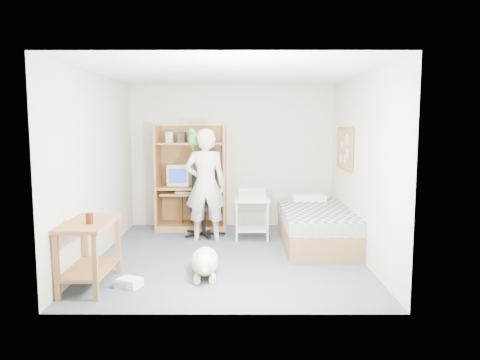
{
  "coord_description": "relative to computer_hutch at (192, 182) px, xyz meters",
  "views": [
    {
      "loc": [
        0.16,
        -6.34,
        1.85
      ],
      "look_at": [
        0.15,
        0.17,
        1.05
      ],
      "focal_mm": 35.0,
      "sensor_mm": 36.0,
      "label": 1
    }
  ],
  "objects": [
    {
      "name": "floor",
      "position": [
        0.7,
        -1.74,
        -0.82
      ],
      "size": [
        4.0,
        4.0,
        0.0
      ],
      "primitive_type": "plane",
      "color": "#424B59",
      "rests_on": "ground"
    },
    {
      "name": "wall_back",
      "position": [
        0.7,
        0.26,
        0.43
      ],
      "size": [
        3.6,
        0.02,
        2.5
      ],
      "primitive_type": "cube",
      "color": "beige",
      "rests_on": "floor"
    },
    {
      "name": "wall_right",
      "position": [
        2.5,
        -1.74,
        0.43
      ],
      "size": [
        0.02,
        4.0,
        2.5
      ],
      "primitive_type": "cube",
      "color": "beige",
      "rests_on": "floor"
    },
    {
      "name": "wall_left",
      "position": [
        -1.1,
        -1.74,
        0.43
      ],
      "size": [
        0.02,
        4.0,
        2.5
      ],
      "primitive_type": "cube",
      "color": "beige",
      "rests_on": "floor"
    },
    {
      "name": "ceiling",
      "position": [
        0.7,
        -1.74,
        1.68
      ],
      "size": [
        3.6,
        4.0,
        0.02
      ],
      "primitive_type": "cube",
      "color": "white",
      "rests_on": "wall_back"
    },
    {
      "name": "computer_hutch",
      "position": [
        0.0,
        0.0,
        0.0
      ],
      "size": [
        1.2,
        0.63,
        1.8
      ],
      "color": "olive",
      "rests_on": "floor"
    },
    {
      "name": "bed",
      "position": [
        2.0,
        -1.12,
        -0.53
      ],
      "size": [
        1.02,
        2.02,
        0.66
      ],
      "color": "brown",
      "rests_on": "floor"
    },
    {
      "name": "side_desk",
      "position": [
        -0.85,
        -2.94,
        -0.33
      ],
      "size": [
        0.5,
        1.0,
        0.75
      ],
      "color": "brown",
      "rests_on": "floor"
    },
    {
      "name": "corkboard",
      "position": [
        2.47,
        -0.84,
        0.63
      ],
      "size": [
        0.04,
        0.94,
        0.66
      ],
      "color": "#A26E48",
      "rests_on": "wall_right"
    },
    {
      "name": "office_chair",
      "position": [
        0.25,
        -0.5,
        -0.44
      ],
      "size": [
        0.6,
        0.6,
        1.06
      ],
      "rotation": [
        0.0,
        0.0,
        0.03
      ],
      "color": "black",
      "rests_on": "floor"
    },
    {
      "name": "person",
      "position": [
        0.3,
        -0.81,
        0.06
      ],
      "size": [
        0.65,
        0.44,
        1.76
      ],
      "primitive_type": "imported",
      "rotation": [
        0.0,
        0.0,
        3.17
      ],
      "color": "silver",
      "rests_on": "floor"
    },
    {
      "name": "parrot",
      "position": [
        0.1,
        -0.79,
        0.79
      ],
      "size": [
        0.13,
        0.23,
        0.36
      ],
      "rotation": [
        0.0,
        0.0,
        0.03
      ],
      "color": "#159524",
      "rests_on": "person"
    },
    {
      "name": "dog",
      "position": [
        0.42,
        -2.57,
        -0.65
      ],
      "size": [
        0.38,
        1.05,
        0.39
      ],
      "rotation": [
        0.0,
        0.0,
        0.06
      ],
      "color": "beige",
      "rests_on": "floor"
    },
    {
      "name": "printer_cart",
      "position": [
        1.04,
        -0.77,
        -0.38
      ],
      "size": [
        0.55,
        0.45,
        0.66
      ],
      "rotation": [
        0.0,
        0.0,
        0.01
      ],
      "color": "silver",
      "rests_on": "floor"
    },
    {
      "name": "printer",
      "position": [
        1.04,
        -0.77,
        -0.07
      ],
      "size": [
        0.42,
        0.32,
        0.18
      ],
      "primitive_type": "cube",
      "rotation": [
        0.0,
        0.0,
        0.01
      ],
      "color": "#A9AAA5",
      "rests_on": "printer_cart"
    },
    {
      "name": "crt_monitor",
      "position": [
        -0.19,
        0.01,
        0.13
      ],
      "size": [
        0.44,
        0.46,
        0.36
      ],
      "rotation": [
        0.0,
        0.0,
        -0.16
      ],
      "color": "beige",
      "rests_on": "computer_hutch"
    },
    {
      "name": "keyboard",
      "position": [
        -0.04,
        -0.16,
        -0.15
      ],
      "size": [
        0.46,
        0.19,
        0.03
      ],
      "primitive_type": "cube",
      "rotation": [
        0.0,
        0.0,
        0.07
      ],
      "color": "beige",
      "rests_on": "computer_hutch"
    },
    {
      "name": "pencil_cup",
      "position": [
        0.33,
        -0.09,
        -0.0
      ],
      "size": [
        0.08,
        0.08,
        0.12
      ],
      "primitive_type": "cylinder",
      "color": "gold",
      "rests_on": "computer_hutch"
    },
    {
      "name": "drink_glass",
      "position": [
        -0.8,
        -3.06,
        -0.01
      ],
      "size": [
        0.08,
        0.08,
        0.12
      ],
      "primitive_type": "cylinder",
      "color": "#3A1209",
      "rests_on": "side_desk"
    },
    {
      "name": "floor_box_a",
      "position": [
        -0.4,
        -2.97,
        -0.77
      ],
      "size": [
        0.31,
        0.28,
        0.1
      ],
      "primitive_type": "cube",
      "rotation": [
        0.0,
        0.0,
        -0.42
      ],
      "color": "white",
      "rests_on": "floor"
    },
    {
      "name": "floor_box_b",
      "position": [
        -0.45,
        -2.96,
        -0.78
      ],
      "size": [
        0.22,
        0.25,
        0.08
      ],
      "primitive_type": "cube",
      "rotation": [
        0.0,
        0.0,
        -0.18
      ],
      "color": "#A5A5A0",
      "rests_on": "floor"
    }
  ]
}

